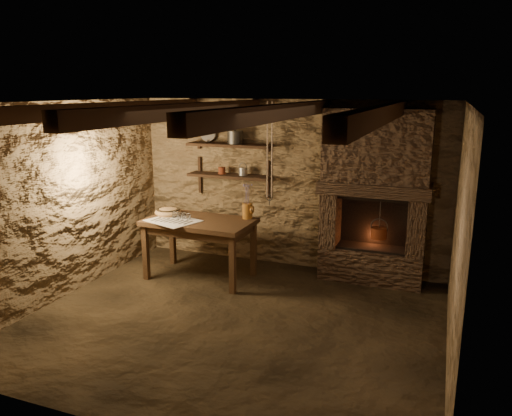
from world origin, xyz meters
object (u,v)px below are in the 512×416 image
at_px(stoneware_jug, 248,204).
at_px(wooden_bowl, 168,212).
at_px(iron_stockpot, 235,138).
at_px(red_pot, 379,232).
at_px(work_table, 200,247).

height_order(stoneware_jug, wooden_bowl, stoneware_jug).
xyz_separation_m(iron_stockpot, red_pot, (2.10, -0.12, -1.15)).
xyz_separation_m(stoneware_jug, red_pot, (1.71, 0.37, -0.33)).
bearing_deg(red_pot, wooden_bowl, -167.79).
xyz_separation_m(work_table, iron_stockpot, (0.20, 0.79, 1.41)).
height_order(stoneware_jug, red_pot, stoneware_jug).
distance_m(stoneware_jug, wooden_bowl, 1.13).
relative_size(iron_stockpot, red_pot, 0.41).
xyz_separation_m(wooden_bowl, red_pot, (2.81, 0.61, -0.16)).
height_order(work_table, stoneware_jug, stoneware_jug).
bearing_deg(iron_stockpot, stoneware_jug, -52.02).
distance_m(stoneware_jug, red_pot, 1.78).
distance_m(wooden_bowl, red_pot, 2.88).
bearing_deg(wooden_bowl, red_pot, 12.21).
relative_size(work_table, red_pot, 2.71).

